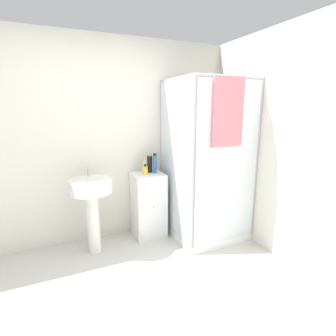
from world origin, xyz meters
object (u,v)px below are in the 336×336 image
at_px(lotion_bottle_white, 145,167).
at_px(soap_dispenser, 145,170).
at_px(sink, 92,198).
at_px(shampoo_bottle_tall_black, 150,163).
at_px(shampoo_bottle_blue, 155,164).

bearing_deg(lotion_bottle_white, soap_dispenser, -106.90).
xyz_separation_m(sink, lotion_bottle_white, (0.71, 0.21, 0.25)).
height_order(shampoo_bottle_tall_black, lotion_bottle_white, shampoo_bottle_tall_black).
bearing_deg(shampoo_bottle_tall_black, sink, -164.65).
bearing_deg(lotion_bottle_white, shampoo_bottle_tall_black, 0.21).
bearing_deg(shampoo_bottle_tall_black, shampoo_bottle_blue, -55.68).
bearing_deg(lotion_bottle_white, sink, -163.29).
bearing_deg(sink, shampoo_bottle_tall_black, 15.35).
bearing_deg(soap_dispenser, lotion_bottle_white, 73.10).
distance_m(sink, shampoo_bottle_blue, 0.89).
height_order(shampoo_bottle_tall_black, shampoo_bottle_blue, shampoo_bottle_blue).
bearing_deg(sink, lotion_bottle_white, 16.71).
distance_m(soap_dispenser, shampoo_bottle_tall_black, 0.14).
distance_m(sink, soap_dispenser, 0.74).
bearing_deg(sink, shampoo_bottle_blue, 10.06).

